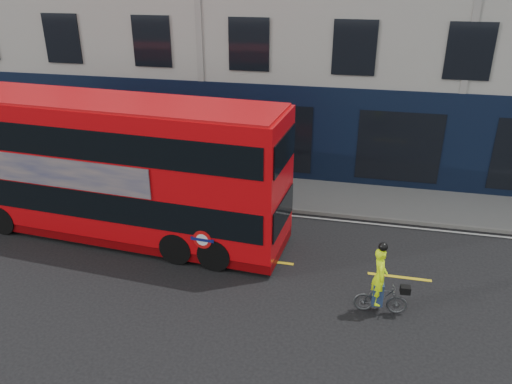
% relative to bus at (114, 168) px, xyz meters
% --- Properties ---
extents(ground, '(120.00, 120.00, 0.00)m').
position_rel_bus_xyz_m(ground, '(1.09, -2.20, -2.34)').
color(ground, black).
rests_on(ground, ground).
extents(pavement, '(60.00, 3.00, 0.12)m').
position_rel_bus_xyz_m(pavement, '(1.09, 4.30, -2.28)').
color(pavement, slate).
rests_on(pavement, ground).
extents(kerb, '(60.00, 0.12, 0.13)m').
position_rel_bus_xyz_m(kerb, '(1.09, 2.80, -2.28)').
color(kerb, slate).
rests_on(kerb, ground).
extents(road_edge_line, '(58.00, 0.10, 0.01)m').
position_rel_bus_xyz_m(road_edge_line, '(1.09, 2.50, -2.34)').
color(road_edge_line, silver).
rests_on(road_edge_line, ground).
extents(lane_dashes, '(58.00, 0.12, 0.01)m').
position_rel_bus_xyz_m(lane_dashes, '(1.09, -0.70, -2.34)').
color(lane_dashes, gold).
rests_on(lane_dashes, ground).
extents(bus, '(11.49, 3.41, 4.57)m').
position_rel_bus_xyz_m(bus, '(0.00, 0.00, 0.00)').
color(bus, red).
rests_on(bus, ground).
extents(cyclist, '(1.40, 0.59, 2.07)m').
position_rel_bus_xyz_m(cyclist, '(8.47, -2.47, -1.62)').
color(cyclist, '#45484A').
rests_on(cyclist, ground).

